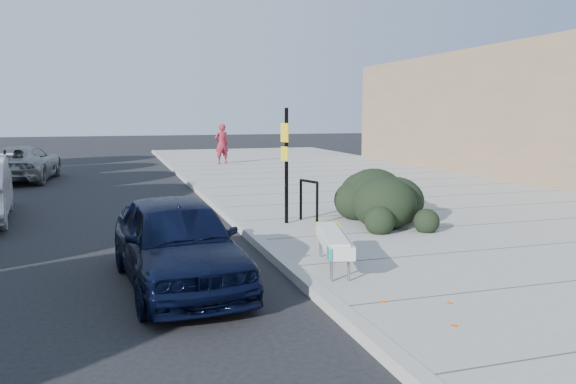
% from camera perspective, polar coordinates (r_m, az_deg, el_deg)
% --- Properties ---
extents(ground, '(120.00, 120.00, 0.00)m').
position_cam_1_polar(ground, '(9.15, 0.43, -8.48)').
color(ground, black).
rests_on(ground, ground).
extents(sidewalk_near, '(11.20, 50.00, 0.15)m').
position_cam_1_polar(sidewalk_near, '(15.92, 14.17, -1.35)').
color(sidewalk_near, gray).
rests_on(sidewalk_near, ground).
extents(curb_near, '(0.22, 50.00, 0.17)m').
position_cam_1_polar(curb_near, '(13.85, -5.98, -2.49)').
color(curb_near, '#9E9E99').
rests_on(curb_near, ground).
extents(bench, '(0.85, 1.91, 0.57)m').
position_cam_1_polar(bench, '(8.94, 4.66, -4.92)').
color(bench, gray).
rests_on(bench, sidewalk_near).
extents(bike_rack, '(0.25, 0.62, 0.95)m').
position_cam_1_polar(bike_rack, '(12.72, 2.13, -0.47)').
color(bike_rack, black).
rests_on(bike_rack, sidewalk_near).
extents(sign_post, '(0.13, 0.29, 2.57)m').
position_cam_1_polar(sign_post, '(12.42, -0.22, 3.44)').
color(sign_post, black).
rests_on(sign_post, sidewalk_near).
extents(hedge, '(2.92, 3.99, 1.35)m').
position_cam_1_polar(hedge, '(13.32, 9.48, 0.25)').
color(hedge, black).
rests_on(hedge, sidewalk_near).
extents(sedan_navy, '(1.97, 4.13, 1.36)m').
position_cam_1_polar(sedan_navy, '(8.66, -11.19, -4.92)').
color(sedan_navy, black).
rests_on(sedan_navy, ground).
extents(suv_silver, '(2.65, 5.04, 1.35)m').
position_cam_1_polar(suv_silver, '(24.01, -25.40, 2.64)').
color(suv_silver, gray).
rests_on(suv_silver, ground).
extents(pedestrian, '(0.78, 0.59, 1.93)m').
position_cam_1_polar(pedestrian, '(27.69, -6.75, 4.88)').
color(pedestrian, maroon).
rests_on(pedestrian, sidewalk_near).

